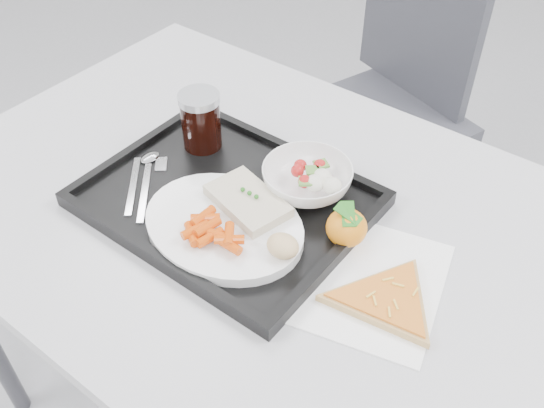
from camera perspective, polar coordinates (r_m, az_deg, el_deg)
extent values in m
cube|color=silver|center=(1.03, -0.58, -1.22)|extent=(1.20, 0.80, 0.03)
cylinder|color=#47474C|center=(1.74, -7.71, 3.65)|extent=(0.04, 0.04, 0.72)
cube|color=#33343B|center=(1.75, 9.69, 7.50)|extent=(0.53, 0.53, 0.04)
cube|color=#33343B|center=(1.78, 13.86, 16.81)|extent=(0.41, 0.17, 0.46)
cylinder|color=#47474C|center=(1.85, 1.24, 1.05)|extent=(0.03, 0.03, 0.43)
cylinder|color=#47474C|center=(1.72, 10.93, -3.82)|extent=(0.03, 0.03, 0.43)
cylinder|color=#47474C|center=(2.09, 7.17, 6.29)|extent=(0.03, 0.03, 0.43)
cylinder|color=#47474C|center=(1.98, 16.01, 2.31)|extent=(0.03, 0.03, 0.43)
cube|color=black|center=(1.02, -4.28, 0.25)|extent=(0.45, 0.35, 0.01)
cube|color=black|center=(1.11, 1.30, 5.39)|extent=(0.45, 0.02, 0.01)
cube|color=black|center=(0.93, -11.01, -4.66)|extent=(0.45, 0.02, 0.01)
cube|color=black|center=(0.92, 5.98, -4.69)|extent=(0.02, 0.32, 0.01)
cube|color=black|center=(1.14, -12.65, 5.24)|extent=(0.02, 0.32, 0.01)
cylinder|color=white|center=(0.96, -4.55, -2.05)|extent=(0.27, 0.27, 0.02)
cube|color=beige|center=(0.97, -2.30, 0.31)|extent=(0.15, 0.11, 0.02)
sphere|color=#236B1C|center=(0.97, -2.77, 1.38)|extent=(0.01, 0.01, 0.01)
sphere|color=#236B1C|center=(0.97, -2.13, 1.04)|extent=(0.01, 0.01, 0.01)
sphere|color=#236B1C|center=(0.96, -1.48, 0.70)|extent=(0.01, 0.01, 0.01)
ellipsoid|color=#EAD281|center=(0.89, 1.03, -3.96)|extent=(0.06, 0.06, 0.03)
imported|color=white|center=(1.02, 3.34, 2.36)|extent=(0.15, 0.15, 0.05)
cylinder|color=black|center=(1.11, -6.70, 7.60)|extent=(0.07, 0.07, 0.10)
cylinder|color=#A5A8AD|center=(1.08, -6.92, 9.86)|extent=(0.07, 0.07, 0.01)
cube|color=silver|center=(1.06, -12.94, 1.69)|extent=(0.11, 0.12, 0.00)
ellipsoid|color=silver|center=(1.12, -11.42, 4.32)|extent=(0.05, 0.05, 0.01)
cube|color=silver|center=(1.05, -11.91, 1.08)|extent=(0.11, 0.12, 0.00)
cube|color=silver|center=(1.10, -10.40, 3.70)|extent=(0.04, 0.04, 0.00)
cube|color=white|center=(0.92, 7.88, -6.85)|extent=(0.30, 0.29, 0.00)
ellipsoid|color=#FF8D00|center=(0.94, 7.03, -2.23)|extent=(0.08, 0.08, 0.06)
cube|color=#236B1C|center=(0.92, 7.18, -0.92)|extent=(0.04, 0.05, 0.02)
cube|color=#236B1C|center=(0.92, 7.18, -0.92)|extent=(0.04, 0.02, 0.02)
cylinder|color=tan|center=(0.89, 10.70, -8.91)|extent=(0.28, 0.28, 0.01)
cylinder|color=#C75422|center=(0.88, 10.77, -8.59)|extent=(0.25, 0.25, 0.00)
cube|color=#EABC47|center=(0.89, 13.34, -8.06)|extent=(0.00, 0.02, 0.00)
cube|color=#EABC47|center=(0.86, 10.98, -9.96)|extent=(0.01, 0.02, 0.00)
cube|color=#EABC47|center=(0.87, 9.64, -8.98)|extent=(0.01, 0.01, 0.00)
cube|color=#EABC47|center=(0.87, 11.57, -9.27)|extent=(0.01, 0.01, 0.00)
cube|color=#EABC47|center=(0.88, 9.29, -8.42)|extent=(0.01, 0.02, 0.00)
cube|color=#EABC47|center=(0.90, 11.78, -7.47)|extent=(0.02, 0.01, 0.00)
cube|color=#EABC47|center=(0.90, 10.87, -6.97)|extent=(0.01, 0.02, 0.00)
cylinder|color=#D24709|center=(0.92, -6.09, -2.16)|extent=(0.02, 0.05, 0.01)
cylinder|color=#D24709|center=(0.91, -5.86, -3.15)|extent=(0.02, 0.05, 0.01)
cylinder|color=#D24709|center=(0.92, -7.24, -2.46)|extent=(0.03, 0.05, 0.01)
cylinder|color=#D24709|center=(0.94, -6.30, -1.34)|extent=(0.04, 0.04, 0.01)
cylinder|color=#D24709|center=(0.90, -4.14, -3.84)|extent=(0.05, 0.02, 0.01)
cylinder|color=#D24709|center=(0.92, -7.56, -2.82)|extent=(0.05, 0.04, 0.01)
cylinder|color=#D24709|center=(0.94, -6.50, -1.18)|extent=(0.02, 0.05, 0.01)
cylinder|color=#D24709|center=(0.90, -4.04, -3.36)|extent=(0.04, 0.04, 0.01)
cylinder|color=#D24709|center=(0.91, -4.06, -2.91)|extent=(0.04, 0.04, 0.01)
cylinder|color=#D24709|center=(0.91, -4.77, -3.07)|extent=(0.05, 0.02, 0.01)
sphere|color=#B01A18|center=(1.01, 2.41, 3.14)|extent=(0.02, 0.02, 0.02)
sphere|color=#B01A18|center=(0.99, 3.09, 2.12)|extent=(0.02, 0.02, 0.02)
sphere|color=#B01A18|center=(1.03, 2.68, 3.62)|extent=(0.02, 0.02, 0.02)
sphere|color=#B01A18|center=(1.03, 4.51, 3.62)|extent=(0.02, 0.02, 0.02)
ellipsoid|color=silver|center=(1.00, 4.04, 1.98)|extent=(0.03, 0.03, 0.03)
ellipsoid|color=silver|center=(1.01, 4.73, 2.55)|extent=(0.03, 0.03, 0.03)
ellipsoid|color=silver|center=(0.99, 5.65, 1.75)|extent=(0.03, 0.03, 0.03)
cube|color=#538735|center=(1.01, 3.84, 3.19)|extent=(0.03, 0.03, 0.00)
cube|color=#538735|center=(1.02, 4.65, 3.77)|extent=(0.03, 0.03, 0.00)
cube|color=#538735|center=(0.99, 3.16, 2.16)|extent=(0.03, 0.03, 0.00)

